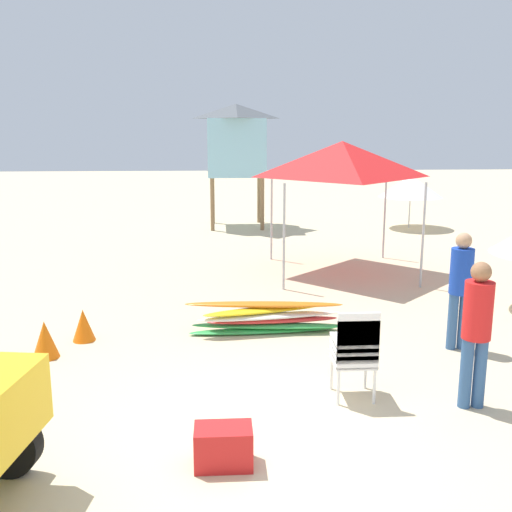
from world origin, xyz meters
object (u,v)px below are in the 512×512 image
object	(u,v)px
lifeguard_near_left	(461,283)
cooler_box	(223,446)
stacked_plastic_chairs	(355,348)
beach_umbrella_left	(411,186)
popup_canopy	(342,159)
lifeguard_tower	(236,140)
traffic_cone_near	(83,325)
surfboard_pile	(267,318)
traffic_cone_far	(45,339)
lifeguard_near_center	(477,325)

from	to	relation	value
lifeguard_near_left	cooler_box	world-z (taller)	lifeguard_near_left
stacked_plastic_chairs	beach_umbrella_left	distance (m)	12.90
popup_canopy	lifeguard_tower	xyz separation A→B (m)	(-2.07, 6.44, 0.29)
traffic_cone_near	cooler_box	distance (m)	4.08
lifeguard_near_left	surfboard_pile	bearing A→B (deg)	162.19
lifeguard_near_left	traffic_cone_far	bearing A→B (deg)	179.81
lifeguard_tower	cooler_box	xyz separation A→B (m)	(-0.56, -14.04, -2.58)
traffic_cone_near	traffic_cone_far	xyz separation A→B (m)	(-0.38, -0.65, 0.02)
lifeguard_near_center	popup_canopy	size ratio (longest dim) A/B	0.59
lifeguard_tower	cooler_box	size ratio (longest dim) A/B	7.10
lifeguard_near_center	traffic_cone_far	bearing A→B (deg)	160.94
lifeguard_near_left	popup_canopy	distance (m)	5.05
lifeguard_near_center	lifeguard_tower	xyz separation A→B (m)	(-2.28, 13.00, 1.80)
beach_umbrella_left	cooler_box	bearing A→B (deg)	-114.40
lifeguard_near_center	lifeguard_tower	bearing A→B (deg)	99.96
popup_canopy	stacked_plastic_chairs	bearing A→B (deg)	-99.78
stacked_plastic_chairs	surfboard_pile	size ratio (longest dim) A/B	0.44
surfboard_pile	beach_umbrella_left	xyz separation A→B (m)	(5.34, 9.65, 1.11)
popup_canopy	traffic_cone_near	world-z (taller)	popup_canopy
lifeguard_tower	stacked_plastic_chairs	bearing A→B (deg)	-85.59
stacked_plastic_chairs	traffic_cone_near	distance (m)	4.26
stacked_plastic_chairs	traffic_cone_near	xyz separation A→B (m)	(-3.61, 2.23, -0.41)
lifeguard_near_left	lifeguard_near_center	size ratio (longest dim) A/B	1.00
surfboard_pile	traffic_cone_far	distance (m)	3.27
stacked_plastic_chairs	cooler_box	distance (m)	2.06
popup_canopy	surfboard_pile	bearing A→B (deg)	-116.14
stacked_plastic_chairs	surfboard_pile	distance (m)	2.58
lifeguard_near_left	cooler_box	distance (m)	4.50
surfboard_pile	traffic_cone_far	size ratio (longest dim) A/B	4.78
traffic_cone_near	stacked_plastic_chairs	bearing A→B (deg)	-31.70
cooler_box	lifeguard_near_center	bearing A→B (deg)	20.06
stacked_plastic_chairs	traffic_cone_far	bearing A→B (deg)	158.45
lifeguard_tower	traffic_cone_near	size ratio (longest dim) A/B	8.01
traffic_cone_near	lifeguard_near_center	bearing A→B (deg)	-26.81
popup_canopy	traffic_cone_far	size ratio (longest dim) A/B	5.42
stacked_plastic_chairs	lifeguard_tower	world-z (taller)	lifeguard_tower
stacked_plastic_chairs	beach_umbrella_left	bearing A→B (deg)	69.46
surfboard_pile	popup_canopy	distance (m)	4.88
stacked_plastic_chairs	lifeguard_near_left	bearing A→B (deg)	39.92
popup_canopy	traffic_cone_far	bearing A→B (deg)	-136.97
beach_umbrella_left	lifeguard_near_center	bearing A→B (deg)	-104.65
traffic_cone_near	traffic_cone_far	bearing A→B (deg)	-120.09
lifeguard_near_center	surfboard_pile	bearing A→B (deg)	128.53
surfboard_pile	lifeguard_near_center	world-z (taller)	lifeguard_near_center
popup_canopy	beach_umbrella_left	world-z (taller)	popup_canopy
popup_canopy	lifeguard_tower	bearing A→B (deg)	107.82
stacked_plastic_chairs	popup_canopy	distance (m)	6.66
stacked_plastic_chairs	popup_canopy	world-z (taller)	popup_canopy
lifeguard_near_left	traffic_cone_near	xyz separation A→B (m)	(-5.46, 0.67, -0.74)
beach_umbrella_left	cooler_box	size ratio (longest dim) A/B	3.66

